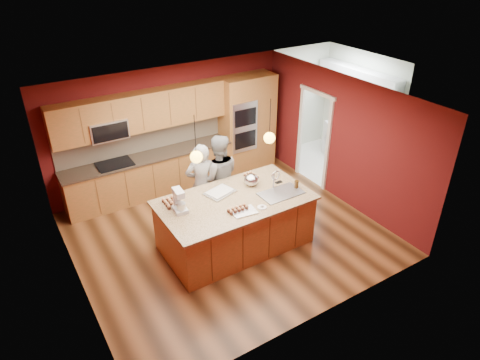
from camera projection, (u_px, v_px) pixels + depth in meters
floor at (228, 234)px, 8.29m from camera, size 5.50×5.50×0.00m
ceiling at (225, 100)px, 6.96m from camera, size 5.50×5.50×0.00m
wall_back at (170, 127)px, 9.47m from camera, size 5.50×0.00×5.50m
wall_front at (320, 247)px, 5.77m from camera, size 5.50×0.00×5.50m
wall_left at (67, 219)px, 6.36m from camera, size 0.00×5.00×5.00m
wall_right at (341, 139)px, 8.89m from camera, size 0.00×5.00×5.00m
cabinet_run at (147, 153)px, 9.15m from camera, size 3.74×0.64×2.30m
oven_column at (247, 123)px, 10.19m from camera, size 1.30×0.62×2.30m
doorway_trim at (313, 139)px, 9.62m from camera, size 0.08×1.11×2.20m
laundry_room at (358, 85)px, 10.22m from camera, size 2.60×2.70×2.70m
pendant_left at (196, 157)px, 6.70m from camera, size 0.20×0.20×0.80m
pendant_right at (269, 138)px, 7.35m from camera, size 0.20×0.20×0.80m
island at (236, 222)px, 7.77m from camera, size 2.69×1.50×1.37m
person_left at (202, 184)px, 8.27m from camera, size 0.71×0.56×1.69m
person_right at (218, 177)px, 8.42m from camera, size 1.04×0.93×1.78m
stand_mixer at (179, 202)px, 7.12m from camera, size 0.24×0.31×0.40m
sheet_cake at (220, 192)px, 7.68m from camera, size 0.60×0.50×0.05m
cooling_rack at (244, 212)px, 7.16m from camera, size 0.44×0.34×0.02m
mixing_bowl at (251, 180)px, 7.90m from camera, size 0.27×0.27×0.23m
plate at (262, 207)px, 7.28m from camera, size 0.16×0.16×0.01m
tumbler at (296, 184)px, 7.82m from camera, size 0.08×0.08×0.15m
phone at (279, 182)px, 8.04m from camera, size 0.14×0.08×0.01m
cupcakes_left at (171, 202)px, 7.36m from camera, size 0.25×0.34×0.08m
cupcakes_rack at (238, 208)px, 7.17m from camera, size 0.38×0.15×0.07m
cupcakes_right at (251, 176)px, 8.20m from camera, size 0.21×0.28×0.06m
washer at (357, 147)px, 10.58m from camera, size 0.61×0.63×0.98m
dryer at (337, 139)px, 11.09m from camera, size 0.69×0.70×0.89m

